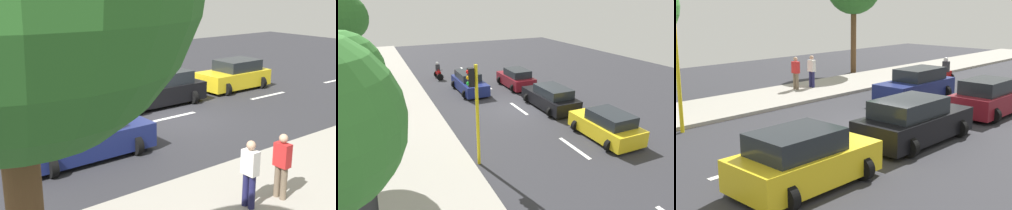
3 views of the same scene
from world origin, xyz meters
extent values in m
cube|color=#2D2D33|center=(0.00, 0.00, -0.05)|extent=(40.00, 60.00, 0.10)
cube|color=#9E998E|center=(7.00, 0.00, 0.07)|extent=(4.00, 60.00, 0.15)
cube|color=white|center=(0.00, -6.00, 0.01)|extent=(0.20, 2.40, 0.01)
cube|color=white|center=(0.00, 0.00, 0.01)|extent=(0.20, 2.40, 0.01)
cube|color=white|center=(0.00, 6.00, 0.01)|extent=(0.20, 2.40, 0.01)
cube|color=maroon|center=(-2.08, -4.65, 0.56)|extent=(1.78, 3.82, 0.80)
cube|color=#1E2328|center=(-2.08, -4.34, 1.24)|extent=(1.49, 2.14, 0.56)
cylinder|color=black|center=(-1.30, -5.91, 0.32)|extent=(0.64, 0.22, 0.64)
cylinder|color=black|center=(-2.86, -5.91, 0.32)|extent=(0.64, 0.22, 0.64)
cylinder|color=black|center=(-1.30, -3.39, 0.32)|extent=(0.64, 0.22, 0.64)
cylinder|color=black|center=(-2.86, -3.39, 0.32)|extent=(0.64, 0.22, 0.64)
cube|color=navy|center=(1.77, -4.89, 0.56)|extent=(1.72, 4.37, 0.80)
cube|color=#1E2328|center=(1.77, -5.24, 1.24)|extent=(1.44, 2.44, 0.56)
cylinder|color=black|center=(1.03, -3.45, 0.32)|extent=(0.64, 0.22, 0.64)
cylinder|color=black|center=(2.52, -3.45, 0.32)|extent=(0.64, 0.22, 0.64)
cylinder|color=black|center=(1.03, -6.33, 0.32)|extent=(0.64, 0.22, 0.64)
cylinder|color=black|center=(2.52, -6.33, 0.32)|extent=(0.64, 0.22, 0.64)
cube|color=black|center=(-1.98, 0.61, 0.56)|extent=(1.88, 4.48, 0.80)
cube|color=#1E2328|center=(-1.98, 0.97, 1.24)|extent=(1.58, 2.51, 0.56)
cylinder|color=black|center=(-1.16, -0.87, 0.32)|extent=(0.64, 0.22, 0.64)
cylinder|color=black|center=(-2.81, -0.87, 0.32)|extent=(0.64, 0.22, 0.64)
cylinder|color=black|center=(-1.16, 2.09, 0.32)|extent=(0.64, 0.22, 0.64)
cylinder|color=black|center=(-2.81, 2.09, 0.32)|extent=(0.64, 0.22, 0.64)
cube|color=yellow|center=(-2.15, 5.69, 0.56)|extent=(1.86, 3.89, 0.80)
cube|color=#1E2328|center=(-2.15, 6.00, 1.24)|extent=(1.57, 2.18, 0.56)
cylinder|color=black|center=(-1.33, 4.40, 0.32)|extent=(0.64, 0.22, 0.64)
cylinder|color=black|center=(-2.98, 4.40, 0.32)|extent=(0.64, 0.22, 0.64)
cylinder|color=black|center=(-1.33, 6.97, 0.32)|extent=(0.64, 0.22, 0.64)
cylinder|color=black|center=(-2.98, 6.97, 0.32)|extent=(0.64, 0.22, 0.64)
cylinder|color=#72604C|center=(7.36, -2.40, 0.57)|extent=(0.16, 0.16, 0.85)
cylinder|color=#72604C|center=(7.56, -2.40, 0.57)|extent=(0.16, 0.16, 0.85)
cube|color=red|center=(7.46, -2.40, 1.30)|extent=(0.40, 0.24, 0.60)
sphere|color=tan|center=(7.46, -2.40, 1.73)|extent=(0.22, 0.22, 0.22)
cylinder|color=#1E1E4C|center=(7.20, -3.38, 0.57)|extent=(0.16, 0.16, 0.85)
cylinder|color=#1E1E4C|center=(7.40, -3.38, 0.57)|extent=(0.16, 0.16, 0.85)
cube|color=silver|center=(7.30, -3.38, 1.30)|extent=(0.40, 0.24, 0.60)
sphere|color=tan|center=(7.30, -3.38, 1.73)|extent=(0.22, 0.22, 0.22)
camera|label=1|loc=(13.74, -10.73, 5.34)|focal=47.03mm
camera|label=2|loc=(8.56, 16.50, 7.09)|focal=32.08mm
camera|label=3|loc=(-10.43, 13.15, 4.60)|focal=49.46mm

